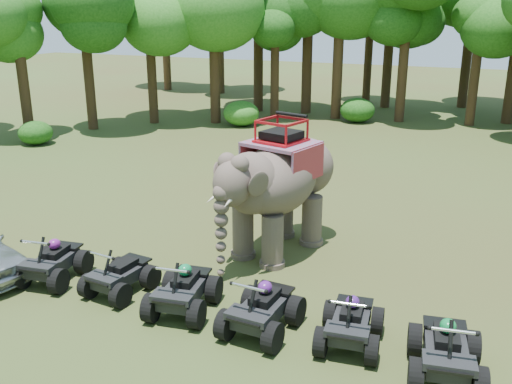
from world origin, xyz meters
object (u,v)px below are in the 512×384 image
atv_0 (52,256)px  atv_1 (119,269)px  atv_2 (183,284)px  atv_4 (351,317)px  elephant (279,186)px  atv_5 (447,344)px  atv_3 (262,303)px

atv_0 → atv_1: atv_0 is taller
atv_2 → atv_4: (3.64, 0.17, -0.04)m
atv_0 → atv_4: (7.27, 0.14, -0.02)m
atv_2 → elephant: bearing=71.3°
atv_2 → atv_5: bearing=-10.1°
atv_1 → atv_2: bearing=0.6°
atv_0 → atv_5: (9.08, -0.17, 0.03)m
atv_3 → atv_5: 3.58m
atv_0 → atv_2: size_ratio=0.97×
atv_4 → elephant: bearing=121.8°
atv_1 → atv_5: size_ratio=0.91×
atv_1 → atv_2: atv_2 is taller
atv_0 → atv_2: atv_2 is taller
atv_5 → atv_0: bearing=169.5°
atv_3 → atv_4: atv_3 is taller
atv_1 → atv_5: bearing=3.2°
atv_1 → atv_3: (3.64, -0.22, 0.06)m
elephant → atv_1: bearing=-108.8°
atv_2 → atv_4: bearing=-5.9°
atv_4 → atv_0: bearing=174.3°
atv_3 → atv_5: (3.58, -0.07, 0.00)m
atv_2 → atv_5: 5.45m
atv_0 → elephant: bearing=33.3°
atv_0 → atv_5: 9.08m
atv_3 → atv_4: size_ratio=1.07×
atv_0 → atv_4: bearing=-7.3°
atv_3 → atv_5: atv_5 is taller
atv_1 → atv_3: size_ratio=0.91×
atv_0 → atv_4: size_ratio=1.03×
elephant → atv_5: (4.76, -4.01, -1.18)m
atv_0 → atv_2: bearing=-8.9°
atv_2 → atv_0: bearing=170.8°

